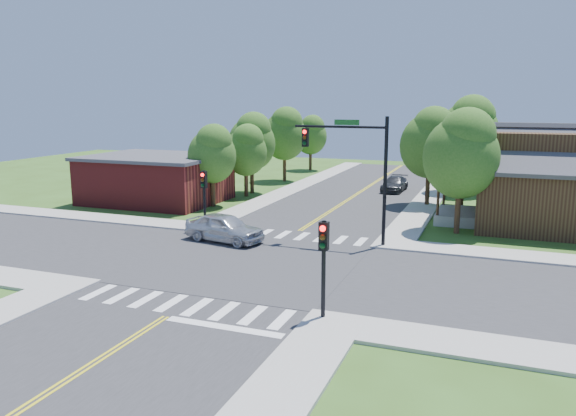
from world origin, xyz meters
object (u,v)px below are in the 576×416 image
at_px(signal_mast_ne, 355,159).
at_px(signal_pole_se, 324,251).
at_px(signal_pole_nw, 204,189).
at_px(house_ne, 563,176).
at_px(car_silver, 224,228).
at_px(car_dgrey, 395,184).

xyz_separation_m(signal_mast_ne, signal_pole_se, (1.69, -11.21, -2.19)).
bearing_deg(signal_pole_nw, house_ne, 22.69).
xyz_separation_m(signal_mast_ne, signal_pole_nw, (-9.51, -0.01, -2.19)).
xyz_separation_m(signal_pole_se, house_ne, (9.51, 19.86, 0.67)).
bearing_deg(signal_pole_nw, car_silver, -40.46).
bearing_deg(car_dgrey, signal_pole_se, -82.44).
xyz_separation_m(house_ne, car_dgrey, (-12.38, 10.67, -2.68)).
bearing_deg(signal_pole_nw, signal_pole_se, -45.00).
height_order(signal_pole_nw, car_dgrey, signal_pole_nw).
relative_size(signal_mast_ne, signal_pole_nw, 1.89).
distance_m(signal_pole_nw, house_ne, 22.45).
bearing_deg(signal_mast_ne, house_ne, 37.68).
height_order(signal_pole_se, signal_pole_nw, same).
bearing_deg(signal_pole_se, signal_pole_nw, 135.00).
height_order(signal_mast_ne, signal_pole_nw, signal_mast_ne).
bearing_deg(car_silver, signal_pole_se, -125.47).
distance_m(signal_mast_ne, signal_pole_se, 11.55).
bearing_deg(house_ne, signal_mast_ne, -142.32).
distance_m(signal_pole_nw, car_silver, 3.69).
bearing_deg(signal_pole_se, signal_mast_ne, 98.56).
relative_size(car_silver, car_dgrey, 1.13).
bearing_deg(house_ne, car_silver, -149.57).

